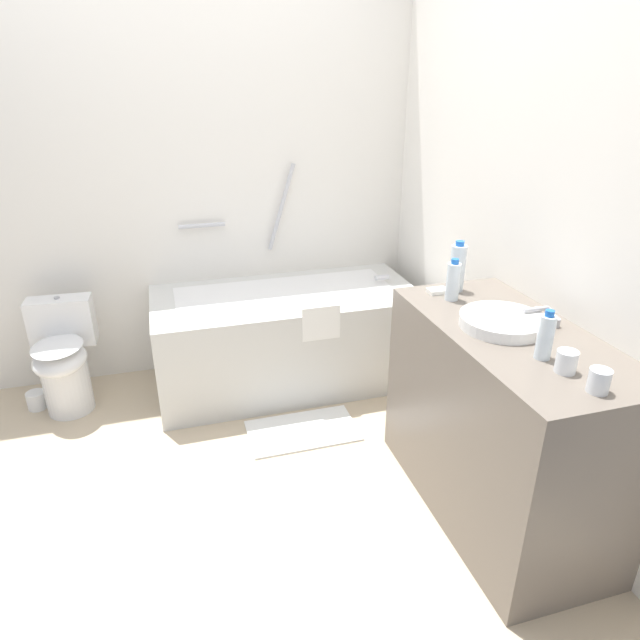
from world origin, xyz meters
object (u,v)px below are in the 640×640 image
bathtub (287,334)px  sink_basin (502,322)px  water_bottle_1 (546,336)px  water_bottle_2 (457,268)px  toilet (63,359)px  water_bottle_0 (453,281)px  bath_mat (303,431)px  drinking_glass_0 (566,362)px  toilet_paper_roll (37,400)px  soap_dish (438,291)px  sink_faucet (544,314)px  drinking_glass_1 (599,381)px

bathtub → sink_basin: bearing=-66.0°
water_bottle_1 → water_bottle_2: size_ratio=0.78×
toilet → water_bottle_0: water_bottle_0 is taller
water_bottle_1 → bath_mat: water_bottle_1 is taller
water_bottle_0 → water_bottle_1: size_ratio=1.03×
water_bottle_1 → drinking_glass_0: 0.12m
toilet → sink_basin: 2.43m
water_bottle_0 → toilet_paper_roll: water_bottle_0 is taller
soap_dish → water_bottle_2: bearing=5.2°
bathtub → water_bottle_2: (0.62, -0.91, 0.68)m
bath_mat → drinking_glass_0: bearing=-59.9°
toilet_paper_roll → toilet: bearing=-11.3°
bathtub → drinking_glass_0: size_ratio=20.33×
toilet → sink_faucet: 2.59m
water_bottle_1 → sink_basin: bearing=87.7°
drinking_glass_1 → soap_dish: size_ratio=0.89×
toilet → drinking_glass_0: drinking_glass_0 is taller
water_bottle_1 → toilet_paper_roll: 2.85m
drinking_glass_0 → soap_dish: (-0.07, 0.80, -0.03)m
bath_mat → soap_dish: bearing=-29.2°
sink_faucet → drinking_glass_1: bearing=-109.3°
water_bottle_2 → sink_basin: bearing=-93.4°
sink_faucet → drinking_glass_0: (-0.20, -0.38, 0.01)m
drinking_glass_0 → soap_dish: 0.80m
water_bottle_2 → water_bottle_1: bearing=-93.0°
bath_mat → water_bottle_0: bearing=-34.6°
water_bottle_2 → bath_mat: (-0.68, 0.32, -0.99)m
soap_dish → water_bottle_0: bearing=-76.7°
drinking_glass_1 → bath_mat: drinking_glass_1 is taller
sink_basin → drinking_glass_1: (0.01, -0.52, 0.02)m
sink_faucet → sink_basin: bearing=180.0°
toilet → drinking_glass_0: size_ratio=8.26×
sink_faucet → bath_mat: (-0.85, 0.74, -0.91)m
toilet → sink_faucet: (2.11, -1.38, 0.60)m
drinking_glass_1 → sink_faucet: bearing=70.7°
water_bottle_2 → toilet_paper_roll: bearing=155.1°
water_bottle_2 → toilet_paper_roll: (-2.13, 0.99, -0.95)m
toilet → sink_faucet: sink_faucet is taller
drinking_glass_1 → drinking_glass_0: bearing=95.6°
bathtub → drinking_glass_0: bathtub is taller
bathtub → sink_faucet: bathtub is taller
toilet → soap_dish: bearing=64.9°
bathtub → toilet: 1.32m
bathtub → soap_dish: bathtub is taller
sink_basin → sink_faucet: 0.20m
water_bottle_1 → water_bottle_2: water_bottle_2 is taller
bathtub → sink_faucet: (0.79, -1.34, 0.60)m
water_bottle_1 → toilet: bearing=139.0°
bathtub → drinking_glass_1: bathtub is taller
water_bottle_1 → water_bottle_2: 0.70m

